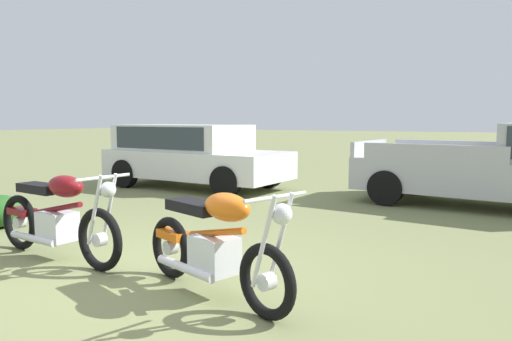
% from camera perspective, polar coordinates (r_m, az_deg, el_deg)
% --- Properties ---
extents(ground_plane, '(120.00, 120.00, 0.00)m').
position_cam_1_polar(ground_plane, '(5.10, -14.10, -11.96)').
color(ground_plane, olive).
extents(motorcycle_maroon, '(2.14, 0.64, 1.02)m').
position_cam_1_polar(motorcycle_maroon, '(5.85, -22.22, -5.02)').
color(motorcycle_maroon, black).
rests_on(motorcycle_maroon, ground).
extents(motorcycle_orange, '(1.88, 0.97, 1.02)m').
position_cam_1_polar(motorcycle_orange, '(4.32, -4.90, -8.48)').
color(motorcycle_orange, black).
rests_on(motorcycle_orange, ground).
extents(car_white, '(4.36, 2.20, 1.43)m').
position_cam_1_polar(car_white, '(11.29, -7.77, 2.29)').
color(car_white, silver).
rests_on(car_white, ground).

